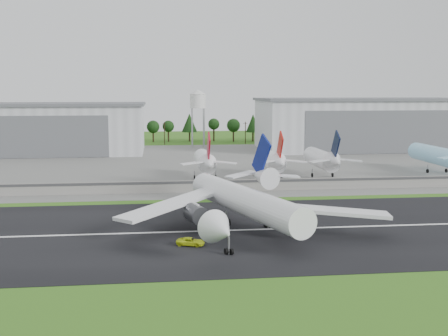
{
  "coord_description": "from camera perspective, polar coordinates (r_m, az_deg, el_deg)",
  "views": [
    {
      "loc": [
        -25.79,
        -102.33,
        28.77
      ],
      "look_at": [
        -8.84,
        40.0,
        9.0
      ],
      "focal_mm": 45.0,
      "sensor_mm": 36.0,
      "label": 1
    }
  ],
  "objects": [
    {
      "name": "main_airliner",
      "position": [
        115.78,
        2.11,
        -4.05
      ],
      "size": [
        54.5,
        57.87,
        18.17
      ],
      "rotation": [
        0.0,
        0.0,
        3.45
      ],
      "color": "white",
      "rests_on": "runway"
    },
    {
      "name": "ground_vehicle",
      "position": [
        105.8,
        -3.41,
        -7.47
      ],
      "size": [
        5.8,
        4.04,
        1.47
      ],
      "primitive_type": "imported",
      "rotation": [
        0.0,
        0.0,
        1.24
      ],
      "color": "#CCDD1A",
      "rests_on": "runway"
    },
    {
      "name": "treeline",
      "position": [
        319.67,
        -2.14,
        2.68
      ],
      "size": [
        320.0,
        16.0,
        22.0
      ],
      "primitive_type": null,
      "color": "black",
      "rests_on": "ground"
    },
    {
      "name": "apron",
      "position": [
        225.65,
        -0.18,
        0.54
      ],
      "size": [
        320.0,
        150.0,
        0.1
      ],
      "primitive_type": "cube",
      "color": "slate",
      "rests_on": "ground"
    },
    {
      "name": "hangar_east",
      "position": [
        286.08,
        13.89,
        4.39
      ],
      "size": [
        102.0,
        47.0,
        25.2
      ],
      "color": "silver",
      "rests_on": "ground"
    },
    {
      "name": "utility_poles",
      "position": [
        304.79,
        -1.91,
        2.43
      ],
      "size": [
        230.0,
        3.0,
        12.0
      ],
      "primitive_type": null,
      "color": "black",
      "rests_on": "ground"
    },
    {
      "name": "hangar_west",
      "position": [
        273.22,
        -18.27,
        3.86
      ],
      "size": [
        97.0,
        44.0,
        23.2
      ],
      "color": "silver",
      "rests_on": "ground"
    },
    {
      "name": "runway_centerline",
      "position": [
        118.76,
        5.99,
        -6.16
      ],
      "size": [
        220.0,
        1.0,
        0.02
      ],
      "primitive_type": "cube",
      "color": "white",
      "rests_on": "runway"
    },
    {
      "name": "parked_jet_skyblue",
      "position": [
        209.48,
        21.07,
        1.19
      ],
      "size": [
        7.36,
        37.29,
        16.95
      ],
      "color": "#92D9FD",
      "rests_on": "ground"
    },
    {
      "name": "ground",
      "position": [
        109.38,
        7.15,
        -7.46
      ],
      "size": [
        600.0,
        600.0,
        0.0
      ],
      "primitive_type": "plane",
      "color": "#2B5A15",
      "rests_on": "ground"
    },
    {
      "name": "runway",
      "position": [
        118.77,
        5.99,
        -6.18
      ],
      "size": [
        320.0,
        60.0,
        0.1
      ],
      "primitive_type": "cube",
      "color": "black",
      "rests_on": "ground"
    },
    {
      "name": "parked_jet_navy",
      "position": [
        188.41,
        10.12,
        0.87
      ],
      "size": [
        7.36,
        31.29,
        16.79
      ],
      "color": "white",
      "rests_on": "ground"
    },
    {
      "name": "parked_jet_red_b",
      "position": [
        184.1,
        4.9,
        0.79
      ],
      "size": [
        7.36,
        31.29,
        16.74
      ],
      "color": "white",
      "rests_on": "ground"
    },
    {
      "name": "blast_fence",
      "position": [
        161.68,
        2.48,
        -1.75
      ],
      "size": [
        240.0,
        0.61,
        3.5
      ],
      "color": "gray",
      "rests_on": "ground"
    },
    {
      "name": "parked_jet_red_a",
      "position": [
        180.95,
        -1.9,
        0.67
      ],
      "size": [
        7.36,
        31.29,
        16.66
      ],
      "color": "white",
      "rests_on": "ground"
    },
    {
      "name": "water_tower",
      "position": [
        288.11,
        -2.67,
        7.01
      ],
      "size": [
        8.4,
        8.4,
        29.4
      ],
      "color": "#99999E",
      "rests_on": "ground"
    }
  ]
}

